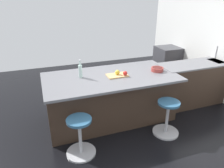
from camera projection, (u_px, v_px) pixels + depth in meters
ground_plane at (109, 121)px, 3.91m from camera, size 7.29×7.29×0.00m
sink_cabinet at (206, 81)px, 4.55m from camera, size 2.28×0.60×1.17m
oven_range at (167, 62)px, 5.84m from camera, size 0.60×0.61×0.86m
kitchen_island at (110, 97)px, 3.85m from camera, size 2.32×1.19×0.88m
stool_by_window at (167, 119)px, 3.48m from camera, size 0.44×0.44×0.60m
stool_middle at (80, 138)px, 3.02m from camera, size 0.44×0.44×0.60m
cutting_board at (117, 75)px, 3.63m from camera, size 0.36×0.24×0.02m
apple_yellow at (117, 72)px, 3.62m from camera, size 0.08×0.08×0.08m
apple_red at (125, 73)px, 3.59m from camera, size 0.08×0.08×0.08m
water_bottle at (80, 71)px, 3.52m from camera, size 0.06×0.06×0.31m
fruit_bowl at (157, 69)px, 3.84m from camera, size 0.22×0.22×0.07m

